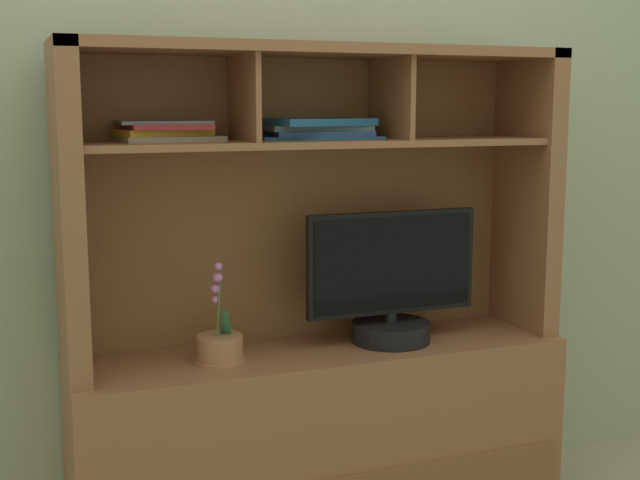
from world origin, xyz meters
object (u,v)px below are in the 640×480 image
object	(u,v)px
media_console	(319,388)
potted_orchid	(220,346)
magazine_stack_centre	(166,131)
magazine_stack_left	(318,129)
tv_monitor	(392,290)

from	to	relation	value
media_console	potted_orchid	distance (m)	0.37
magazine_stack_centre	magazine_stack_left	bearing A→B (deg)	-1.05
media_console	magazine_stack_left	bearing A→B (deg)	75.09
potted_orchid	magazine_stack_centre	xyz separation A→B (m)	(-0.12, 0.09, 0.61)
potted_orchid	media_console	bearing A→B (deg)	7.78
media_console	magazine_stack_left	size ratio (longest dim) A/B	3.95
magazine_stack_left	magazine_stack_centre	xyz separation A→B (m)	(-0.45, 0.01, -0.00)
tv_monitor	magazine_stack_left	xyz separation A→B (m)	(-0.22, 0.07, 0.50)
media_console	tv_monitor	xyz separation A→B (m)	(0.23, -0.04, 0.30)
tv_monitor	magazine_stack_centre	bearing A→B (deg)	173.49
potted_orchid	magazine_stack_centre	distance (m)	0.63
potted_orchid	magazine_stack_left	xyz separation A→B (m)	(0.33, 0.08, 0.62)
potted_orchid	magazine_stack_left	bearing A→B (deg)	13.05
media_console	tv_monitor	world-z (taller)	media_console
tv_monitor	potted_orchid	xyz separation A→B (m)	(-0.55, -0.01, -0.12)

